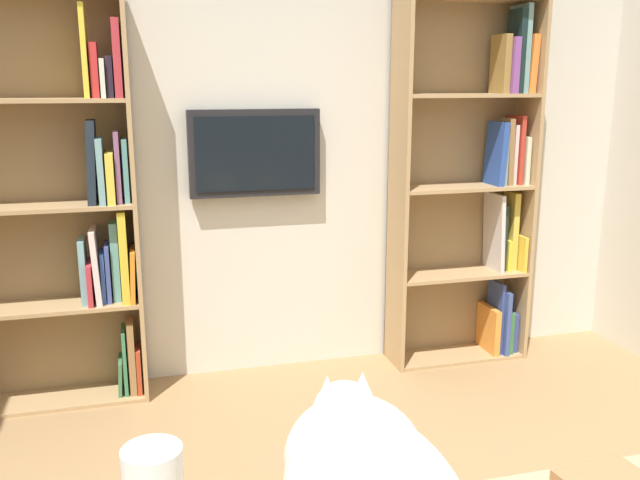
% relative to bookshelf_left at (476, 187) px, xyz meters
% --- Properties ---
extents(wall_back, '(4.52, 0.06, 2.70)m').
position_rel_bookshelf_left_xyz_m(wall_back, '(1.22, -0.17, 0.32)').
color(wall_back, beige).
rests_on(wall_back, ground).
extents(bookshelf_left, '(0.81, 0.28, 2.07)m').
position_rel_bookshelf_left_xyz_m(bookshelf_left, '(0.00, 0.00, 0.00)').
color(bookshelf_left, tan).
rests_on(bookshelf_left, ground).
extents(bookshelf_right, '(0.90, 0.28, 2.05)m').
position_rel_bookshelf_left_xyz_m(bookshelf_right, '(2.24, -0.00, -0.02)').
color(bookshelf_right, tan).
rests_on(bookshelf_right, ground).
extents(wall_mounted_tv, '(0.71, 0.07, 0.46)m').
position_rel_bookshelf_left_xyz_m(wall_mounted_tv, '(1.27, -0.08, 0.22)').
color(wall_mounted_tv, black).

